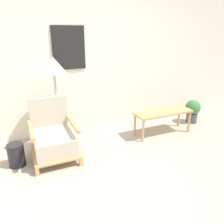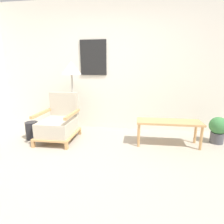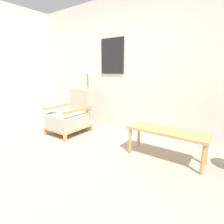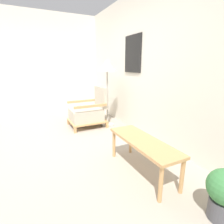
% 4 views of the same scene
% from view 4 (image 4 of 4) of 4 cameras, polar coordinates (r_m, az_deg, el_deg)
% --- Properties ---
extents(ground_plane, '(14.00, 14.00, 0.00)m').
position_cam_4_polar(ground_plane, '(3.09, -23.91, -11.92)').
color(ground_plane, '#A89E8E').
extents(wall_back, '(8.00, 0.09, 2.70)m').
position_cam_4_polar(wall_back, '(3.46, 10.31, 15.13)').
color(wall_back, silver).
rests_on(wall_back, ground_plane).
extents(wall_left, '(0.06, 8.00, 2.70)m').
position_cam_4_polar(wall_left, '(5.26, -21.42, 14.23)').
color(wall_left, silver).
rests_on(wall_left, ground_plane).
extents(armchair, '(0.65, 0.76, 0.87)m').
position_cam_4_polar(armchair, '(3.93, -7.71, -0.05)').
color(armchair, tan).
rests_on(armchair, ground_plane).
extents(floor_lamp, '(0.39, 0.39, 1.45)m').
position_cam_4_polar(floor_lamp, '(3.80, -1.58, 13.51)').
color(floor_lamp, '#B7B2A8').
rests_on(floor_lamp, ground_plane).
extents(coffee_table, '(1.09, 0.37, 0.44)m').
position_cam_4_polar(coffee_table, '(2.23, 10.05, -10.36)').
color(coffee_table, tan).
rests_on(coffee_table, ground_plane).
extents(vase, '(0.23, 0.23, 0.33)m').
position_cam_4_polar(vase, '(4.46, -10.23, -0.36)').
color(vase, black).
rests_on(vase, ground_plane).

